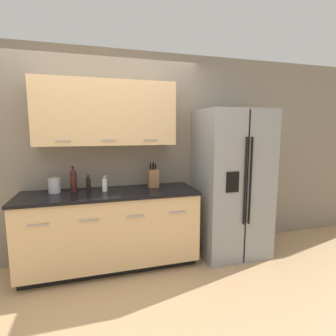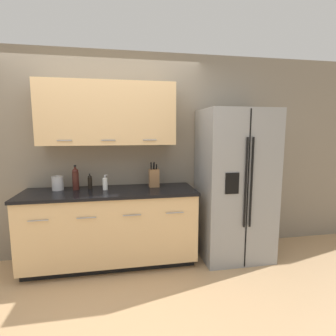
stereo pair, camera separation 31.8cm
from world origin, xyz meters
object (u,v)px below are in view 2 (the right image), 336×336
(refrigerator, at_px, (234,185))
(wine_bottle, at_px, (76,178))
(steel_canister, at_px, (58,183))
(soap_dispenser, at_px, (105,184))
(oil_bottle, at_px, (90,182))
(knife_block, at_px, (154,178))

(refrigerator, bearing_deg, wine_bottle, 175.24)
(steel_canister, bearing_deg, soap_dispenser, -8.83)
(steel_canister, bearing_deg, wine_bottle, -3.94)
(oil_bottle, relative_size, steel_canister, 1.03)
(knife_block, height_order, soap_dispenser, knife_block)
(wine_bottle, bearing_deg, knife_block, -0.54)
(refrigerator, height_order, oil_bottle, refrigerator)
(refrigerator, relative_size, oil_bottle, 10.05)
(knife_block, xyz_separation_m, steel_canister, (-1.15, 0.02, -0.03))
(knife_block, xyz_separation_m, wine_bottle, (-0.94, 0.01, 0.02))
(oil_bottle, height_order, steel_canister, oil_bottle)
(refrigerator, height_order, soap_dispenser, refrigerator)
(refrigerator, distance_m, oil_bottle, 1.80)
(refrigerator, distance_m, soap_dispenser, 1.61)
(soap_dispenser, bearing_deg, steel_canister, 171.17)
(wine_bottle, height_order, steel_canister, wine_bottle)
(knife_block, distance_m, soap_dispenser, 0.60)
(knife_block, relative_size, wine_bottle, 1.06)
(steel_canister, bearing_deg, oil_bottle, -0.57)
(refrigerator, bearing_deg, knife_block, 171.37)
(refrigerator, xyz_separation_m, steel_canister, (-2.16, 0.18, 0.06))
(wine_bottle, relative_size, steel_canister, 1.64)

